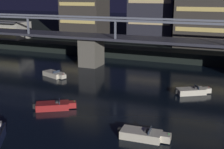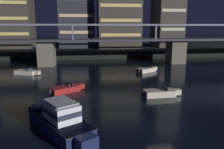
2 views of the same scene
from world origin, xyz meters
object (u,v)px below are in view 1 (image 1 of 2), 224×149
Objects in this scene: river_bridge at (171,49)px; speedboat_mid_left at (54,74)px; speedboat_near_right at (143,135)px; speedboat_mid_center at (54,106)px; waterfront_pavilion at (6,30)px; speedboat_near_center at (192,91)px.

speedboat_mid_left is (-17.68, -9.75, -3.91)m from river_bridge.
speedboat_near_right and speedboat_mid_center have the same top height.
waterfront_pavilion reaches higher than speedboat_near_right.
speedboat_near_center and speedboat_near_right have the same top height.
speedboat_mid_center is at bearing -42.69° from waterfront_pavilion.
river_bridge is 24.64m from speedboat_mid_center.
waterfront_pavilion reaches higher than speedboat_near_center.
river_bridge is 20.39× the size of speedboat_mid_center.
speedboat_near_right is 1.02× the size of speedboat_mid_left.
speedboat_near_right is at bearing -83.75° from river_bridge.
river_bridge reaches higher than speedboat_mid_left.
speedboat_near_center is 0.92× the size of speedboat_near_right.
speedboat_near_right is (49.48, -37.71, -4.02)m from waterfront_pavilion.
river_bridge is at bearing 96.25° from speedboat_near_right.
speedboat_near_center is at bearing -22.99° from waterfront_pavilion.
speedboat_near_center is at bearing 80.88° from speedboat_near_right.
speedboat_mid_center is at bearing -140.31° from speedboat_near_center.
waterfront_pavilion is at bearing 143.21° from speedboat_mid_left.
speedboat_near_center is 15.85m from speedboat_near_right.
speedboat_near_right is at bearing -38.03° from speedboat_mid_left.
speedboat_mid_left is at bearing 141.97° from speedboat_near_right.
speedboat_mid_center is at bearing 164.61° from speedboat_near_right.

